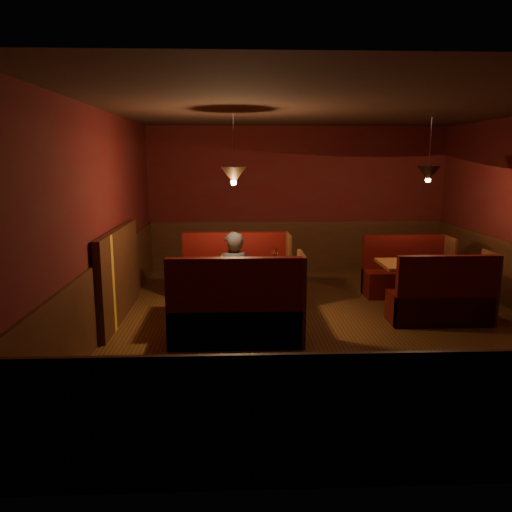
{
  "coord_description": "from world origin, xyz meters",
  "views": [
    {
      "loc": [
        -1.26,
        -6.59,
        2.28
      ],
      "look_at": [
        -0.98,
        0.14,
        0.95
      ],
      "focal_mm": 35.0,
      "sensor_mm": 36.0,
      "label": 1
    }
  ],
  "objects_px": {
    "main_bench_near": "(237,317)",
    "second_bench_near": "(443,302)",
    "second_bench_far": "(406,276)",
    "diner_a": "(233,259)",
    "main_table": "(236,279)",
    "main_bench_far": "(237,282)",
    "second_table": "(422,275)",
    "diner_b": "(246,284)"
  },
  "relations": [
    {
      "from": "main_table",
      "to": "diner_a",
      "type": "bearing_deg",
      "value": 93.35
    },
    {
      "from": "main_bench_near",
      "to": "diner_a",
      "type": "distance_m",
      "value": 1.54
    },
    {
      "from": "second_bench_near",
      "to": "diner_b",
      "type": "bearing_deg",
      "value": -171.92
    },
    {
      "from": "second_bench_near",
      "to": "diner_a",
      "type": "relative_size",
      "value": 0.9
    },
    {
      "from": "main_bench_near",
      "to": "second_table",
      "type": "bearing_deg",
      "value": 26.68
    },
    {
      "from": "main_bench_far",
      "to": "main_bench_near",
      "type": "distance_m",
      "value": 1.71
    },
    {
      "from": "main_table",
      "to": "second_bench_far",
      "type": "relative_size",
      "value": 1.08
    },
    {
      "from": "diner_a",
      "to": "diner_b",
      "type": "distance_m",
      "value": 1.23
    },
    {
      "from": "main_bench_near",
      "to": "second_table",
      "type": "relative_size",
      "value": 1.31
    },
    {
      "from": "main_table",
      "to": "diner_b",
      "type": "xyz_separation_m",
      "value": [
        0.14,
        -0.58,
        0.08
      ]
    },
    {
      "from": "main_bench_near",
      "to": "diner_b",
      "type": "bearing_deg",
      "value": 66.28
    },
    {
      "from": "second_bench_near",
      "to": "diner_a",
      "type": "distance_m",
      "value": 3.06
    },
    {
      "from": "second_bench_far",
      "to": "second_bench_near",
      "type": "distance_m",
      "value": 1.52
    },
    {
      "from": "main_bench_near",
      "to": "second_bench_far",
      "type": "height_order",
      "value": "main_bench_near"
    },
    {
      "from": "second_table",
      "to": "main_bench_far",
      "type": "bearing_deg",
      "value": 174.01
    },
    {
      "from": "second_table",
      "to": "diner_a",
      "type": "height_order",
      "value": "diner_a"
    },
    {
      "from": "main_bench_near",
      "to": "second_bench_near",
      "type": "relative_size",
      "value": 1.19
    },
    {
      "from": "main_bench_near",
      "to": "diner_b",
      "type": "distance_m",
      "value": 0.46
    },
    {
      "from": "second_table",
      "to": "second_bench_far",
      "type": "distance_m",
      "value": 0.79
    },
    {
      "from": "second_table",
      "to": "second_bench_near",
      "type": "relative_size",
      "value": 0.9
    },
    {
      "from": "main_bench_far",
      "to": "diner_b",
      "type": "distance_m",
      "value": 1.49
    },
    {
      "from": "second_table",
      "to": "second_bench_near",
      "type": "distance_m",
      "value": 0.79
    },
    {
      "from": "second_bench_far",
      "to": "diner_a",
      "type": "bearing_deg",
      "value": -166.66
    },
    {
      "from": "main_table",
      "to": "main_bench_far",
      "type": "height_order",
      "value": "main_bench_far"
    },
    {
      "from": "second_table",
      "to": "second_bench_near",
      "type": "xyz_separation_m",
      "value": [
        0.03,
        -0.76,
        -0.21
      ]
    },
    {
      "from": "main_bench_near",
      "to": "second_bench_far",
      "type": "bearing_deg",
      "value": 37.35
    },
    {
      "from": "second_bench_far",
      "to": "main_bench_far",
      "type": "bearing_deg",
      "value": -170.81
    },
    {
      "from": "main_bench_far",
      "to": "main_bench_near",
      "type": "bearing_deg",
      "value": -90.0
    },
    {
      "from": "second_table",
      "to": "main_bench_near",
      "type": "bearing_deg",
      "value": -153.32
    },
    {
      "from": "second_bench_far",
      "to": "main_table",
      "type": "bearing_deg",
      "value": -155.32
    },
    {
      "from": "second_table",
      "to": "second_bench_far",
      "type": "bearing_deg",
      "value": 87.8
    },
    {
      "from": "main_bench_far",
      "to": "diner_a",
      "type": "xyz_separation_m",
      "value": [
        -0.05,
        -0.23,
        0.41
      ]
    },
    {
      "from": "main_bench_near",
      "to": "second_table",
      "type": "xyz_separation_m",
      "value": [
        2.82,
        1.42,
        0.17
      ]
    },
    {
      "from": "diner_b",
      "to": "second_bench_near",
      "type": "bearing_deg",
      "value": 16.28
    },
    {
      "from": "main_bench_near",
      "to": "second_bench_far",
      "type": "xyz_separation_m",
      "value": [
        2.85,
        2.18,
        -0.04
      ]
    },
    {
      "from": "diner_a",
      "to": "second_bench_far",
      "type": "bearing_deg",
      "value": -178.56
    },
    {
      "from": "main_bench_far",
      "to": "diner_b",
      "type": "relative_size",
      "value": 1.18
    },
    {
      "from": "second_bench_far",
      "to": "second_bench_near",
      "type": "xyz_separation_m",
      "value": [
        0.0,
        -1.52,
        0.0
      ]
    },
    {
      "from": "diner_a",
      "to": "main_bench_near",
      "type": "bearing_deg",
      "value": 80.18
    },
    {
      "from": "main_table",
      "to": "second_bench_far",
      "type": "distance_m",
      "value": 3.17
    },
    {
      "from": "main_bench_far",
      "to": "second_bench_far",
      "type": "bearing_deg",
      "value": 9.19
    },
    {
      "from": "second_bench_far",
      "to": "diner_b",
      "type": "distance_m",
      "value": 3.35
    }
  ]
}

